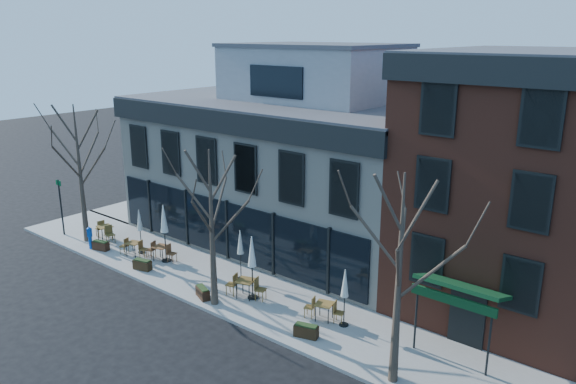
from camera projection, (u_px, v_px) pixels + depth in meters
The scene contains 24 objects.
ground at pixel (230, 263), 29.88m from camera, with size 120.00×120.00×0.00m, color black.
sidewalk_front at pixel (246, 293), 26.27m from camera, with size 33.50×4.70×0.15m, color gray.
sidewalk_side at pixel (180, 198), 41.18m from camera, with size 4.50×12.00×0.15m, color gray.
corner_building at pixel (291, 160), 32.29m from camera, with size 18.39×10.39×11.10m.
red_brick_building at pixel (523, 182), 24.07m from camera, with size 8.20×11.78×11.18m.
tree_corner at pixel (80, 172), 31.52m from camera, with size 3.93×3.98×7.92m.
tree_mid at pixel (212, 227), 24.09m from camera, with size 3.50×3.55×7.04m.
tree_right at pixel (399, 278), 18.53m from camera, with size 3.72×3.77×7.48m.
sign_pole at pixel (61, 204), 33.13m from camera, with size 0.50×0.10×3.40m.
call_box at pixel (90, 237), 31.27m from camera, with size 0.27×0.26×1.30m.
cafe_set_0 at pixel (105, 231), 32.69m from camera, with size 1.97×0.89×1.01m.
cafe_set_1 at pixel (134, 247), 30.40m from camera, with size 1.76×0.93×0.90m.
cafe_set_2 at pixel (161, 251), 29.76m from camera, with size 1.87×0.92×0.96m.
cafe_set_4 at pixel (246, 286), 25.56m from camera, with size 2.03×1.07×1.04m.
cafe_set_5 at pixel (324, 309), 23.57m from camera, with size 1.81×0.94×0.93m.
umbrella_0 at pixel (140, 223), 30.41m from camera, with size 0.40×0.40×2.48m.
umbrella_1 at pixel (164, 222), 29.14m from camera, with size 0.50×0.50×3.11m.
umbrella_2 at pixel (240, 245), 27.11m from camera, with size 0.41×0.41×2.55m.
umbrella_3 at pixel (252, 255), 25.05m from camera, with size 0.48×0.48×2.99m.
umbrella_4 at pixel (345, 286), 22.76m from camera, with size 0.40×0.40×2.51m.
planter_0 at pixel (101, 245), 31.20m from camera, with size 1.01×0.62×0.53m.
planter_1 at pixel (142, 265), 28.62m from camera, with size 1.04×0.61×0.54m.
planter_2 at pixel (203, 292), 25.60m from camera, with size 1.00×0.69×0.52m.
planter_3 at pixel (306, 331), 22.30m from camera, with size 1.04×0.65×0.54m.
Camera 1 is at (20.01, -19.37, 11.88)m, focal length 35.00 mm.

